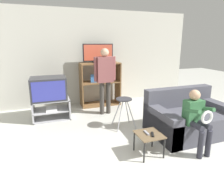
# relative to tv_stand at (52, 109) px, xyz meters

# --- Properties ---
(wall_back) EXTENTS (6.40, 0.06, 2.60)m
(wall_back) POSITION_rel_tv_stand_xyz_m (0.97, 0.90, 1.07)
(wall_back) COLOR beige
(wall_back) RESTS_ON ground_plane
(tv_stand) EXTENTS (0.81, 0.54, 0.46)m
(tv_stand) POSITION_rel_tv_stand_xyz_m (0.00, 0.00, 0.00)
(tv_stand) COLOR #A8A8AD
(tv_stand) RESTS_ON ground_plane
(television_main) EXTENTS (0.76, 0.55, 0.51)m
(television_main) POSITION_rel_tv_stand_xyz_m (-0.03, 0.00, 0.49)
(television_main) COLOR #2D2D33
(television_main) RESTS_ON tv_stand
(media_shelf) EXTENTS (1.09, 0.47, 1.19)m
(media_shelf) POSITION_rel_tv_stand_xyz_m (1.33, 0.59, 0.38)
(media_shelf) COLOR brown
(media_shelf) RESTS_ON ground_plane
(television_flat) EXTENTS (0.83, 0.20, 0.50)m
(television_flat) POSITION_rel_tv_stand_xyz_m (1.29, 0.61, 1.20)
(television_flat) COLOR black
(television_flat) RESTS_ON media_shelf
(folding_stool) EXTENTS (0.43, 0.37, 0.62)m
(folding_stool) POSITION_rel_tv_stand_xyz_m (1.40, -0.96, 0.27)
(folding_stool) COLOR #B7B7BC
(folding_stool) RESTS_ON ground_plane
(snack_table) EXTENTS (0.39, 0.39, 0.35)m
(snack_table) POSITION_rel_tv_stand_xyz_m (1.40, -2.00, 0.07)
(snack_table) COLOR brown
(snack_table) RESTS_ON ground_plane
(remote_control_black) EXTENTS (0.09, 0.15, 0.02)m
(remote_control_black) POSITION_rel_tv_stand_xyz_m (1.43, -2.05, 0.13)
(remote_control_black) COLOR black
(remote_control_black) RESTS_ON snack_table
(remote_control_white) EXTENTS (0.04, 0.14, 0.02)m
(remote_control_white) POSITION_rel_tv_stand_xyz_m (1.37, -1.98, 0.13)
(remote_control_white) COLOR gray
(remote_control_white) RESTS_ON snack_table
(couch) EXTENTS (1.53, 0.98, 0.82)m
(couch) POSITION_rel_tv_stand_xyz_m (2.52, -1.57, 0.05)
(couch) COLOR #4C4C56
(couch) RESTS_ON ground_plane
(person_standing_adult) EXTENTS (0.53, 0.20, 1.59)m
(person_standing_adult) POSITION_rel_tv_stand_xyz_m (1.26, -0.12, 0.74)
(person_standing_adult) COLOR #3D3833
(person_standing_adult) RESTS_ON ground_plane
(person_seated_child) EXTENTS (0.33, 0.43, 1.00)m
(person_seated_child) POSITION_rel_tv_stand_xyz_m (2.16, -2.13, 0.37)
(person_seated_child) COLOR #2D2D38
(person_seated_child) RESTS_ON ground_plane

